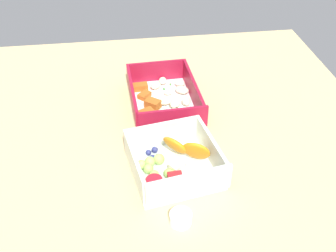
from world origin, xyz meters
TOP-DOWN VIEW (x-y plane):
  - table_surface at (0.00, 0.00)cm, footprint 80.00×80.00cm
  - pasta_container at (8.42, 0.73)cm, footprint 19.16×14.00cm
  - fruit_bowl at (-10.98, 1.47)cm, footprint 15.83×16.03cm
  - paper_cup_liner at (-21.70, 1.99)cm, footprint 3.33×3.33cm

SIDE VIEW (x-z plane):
  - table_surface at x=0.00cm, z-range 0.00..2.00cm
  - paper_cup_liner at x=-21.70cm, z-range 2.00..3.79cm
  - pasta_container at x=8.42cm, z-range 1.02..6.24cm
  - fruit_bowl at x=-10.98cm, z-range 1.11..6.85cm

